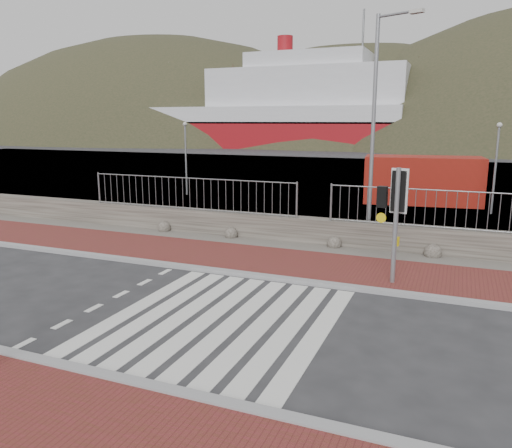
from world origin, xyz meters
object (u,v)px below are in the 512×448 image
at_px(ferry, 269,113).
at_px(traffic_signal_far, 395,201).
at_px(shipping_container, 422,180).
at_px(streetlight, 377,119).

height_order(ferry, traffic_signal_far, ferry).
bearing_deg(shipping_container, streetlight, -102.27).
distance_m(ferry, shipping_container, 57.19).
bearing_deg(ferry, streetlight, -66.12).
relative_size(ferry, streetlight, 6.63).
relative_size(ferry, traffic_signal_far, 16.38).
distance_m(ferry, streetlight, 65.46).
bearing_deg(traffic_signal_far, shipping_container, -78.53).
bearing_deg(ferry, traffic_signal_far, -66.63).
xyz_separation_m(ferry, traffic_signal_far, (27.71, -64.12, -3.15)).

